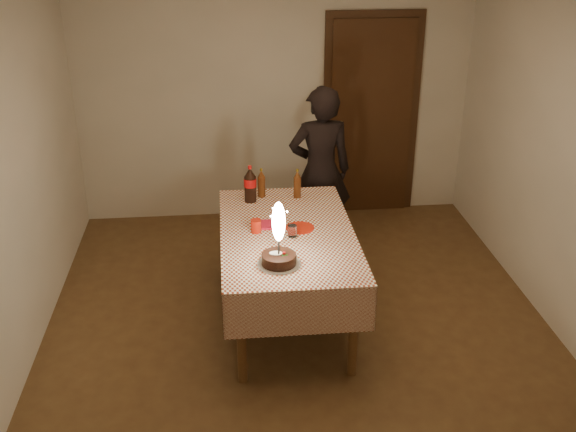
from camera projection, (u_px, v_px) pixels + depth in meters
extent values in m
cube|color=brown|center=(299.00, 329.00, 5.35)|extent=(4.00, 4.50, 0.01)
cube|color=beige|center=(275.00, 95.00, 6.82)|extent=(4.00, 0.04, 2.60)
cube|color=beige|center=(364.00, 380.00, 2.77)|extent=(4.00, 0.04, 2.60)
cube|color=beige|center=(11.00, 188.00, 4.61)|extent=(0.04, 4.50, 2.60)
cube|color=beige|center=(569.00, 167.00, 4.98)|extent=(0.04, 4.50, 2.60)
cube|color=#472814|center=(371.00, 119.00, 7.00)|extent=(0.85, 0.05, 2.05)
sphere|color=#B28C33|center=(341.00, 124.00, 6.94)|extent=(0.06, 0.06, 0.06)
cube|color=brown|center=(287.00, 235.00, 5.15)|extent=(0.90, 1.60, 0.04)
cylinder|color=brown|center=(242.00, 337.00, 4.62)|extent=(0.07, 0.07, 0.74)
cylinder|color=brown|center=(353.00, 331.00, 4.69)|extent=(0.07, 0.07, 0.74)
cylinder|color=brown|center=(235.00, 239.00, 5.95)|extent=(0.07, 0.07, 0.74)
cylinder|color=brown|center=(323.00, 235.00, 6.02)|extent=(0.07, 0.07, 0.74)
cube|color=white|center=(287.00, 232.00, 5.14)|extent=(1.02, 1.72, 0.01)
cube|color=white|center=(300.00, 314.00, 4.45)|extent=(1.02, 0.01, 0.34)
cube|color=white|center=(278.00, 207.00, 5.99)|extent=(1.02, 0.01, 0.34)
cube|color=white|center=(222.00, 256.00, 5.17)|extent=(0.01, 1.72, 0.34)
cube|color=white|center=(351.00, 250.00, 5.26)|extent=(0.01, 1.72, 0.34)
cylinder|color=white|center=(279.00, 264.00, 4.68)|extent=(0.30, 0.30, 0.01)
cylinder|color=black|center=(279.00, 259.00, 4.66)|extent=(0.24, 0.24, 0.07)
cylinder|color=white|center=(276.00, 253.00, 4.66)|extent=(0.07, 0.07, 0.00)
sphere|color=red|center=(284.00, 253.00, 4.64)|extent=(0.02, 0.02, 0.02)
cube|color=#19721E|center=(286.00, 255.00, 4.63)|extent=(0.02, 0.01, 0.00)
cube|color=#19721E|center=(283.00, 256.00, 4.63)|extent=(0.01, 0.02, 0.00)
cylinder|color=#262628|center=(279.00, 247.00, 4.62)|extent=(0.01, 0.01, 0.12)
ellipsoid|color=#FFF2BF|center=(279.00, 222.00, 4.54)|extent=(0.09, 0.09, 0.29)
sphere|color=white|center=(279.00, 236.00, 4.59)|extent=(0.04, 0.04, 0.04)
cylinder|color=red|center=(300.00, 228.00, 5.19)|extent=(0.22, 0.22, 0.01)
cylinder|color=red|center=(256.00, 226.00, 5.12)|extent=(0.08, 0.08, 0.10)
cylinder|color=silver|center=(292.00, 231.00, 5.05)|extent=(0.07, 0.07, 0.09)
cube|color=#B5142B|center=(270.00, 225.00, 5.23)|extent=(0.15, 0.15, 0.02)
cylinder|color=black|center=(250.00, 189.00, 5.62)|extent=(0.10, 0.10, 0.22)
cylinder|color=red|center=(250.00, 182.00, 5.59)|extent=(0.10, 0.10, 0.07)
cone|color=black|center=(250.00, 172.00, 5.55)|extent=(0.10, 0.10, 0.08)
cylinder|color=red|center=(250.00, 167.00, 5.53)|extent=(0.03, 0.03, 0.02)
cylinder|color=#51250D|center=(261.00, 187.00, 5.71)|extent=(0.06, 0.06, 0.18)
cone|color=#51250D|center=(261.00, 174.00, 5.66)|extent=(0.06, 0.06, 0.06)
cylinder|color=olive|center=(261.00, 170.00, 5.65)|extent=(0.02, 0.02, 0.02)
cylinder|color=#51250D|center=(297.00, 187.00, 5.70)|extent=(0.06, 0.06, 0.18)
cone|color=#51250D|center=(297.00, 174.00, 5.65)|extent=(0.06, 0.06, 0.06)
cylinder|color=olive|center=(297.00, 170.00, 5.64)|extent=(0.02, 0.02, 0.02)
imported|color=black|center=(320.00, 171.00, 6.25)|extent=(0.61, 0.42, 1.62)
cube|color=black|center=(319.00, 107.00, 6.13)|extent=(0.13, 0.10, 0.10)
cylinder|color=black|center=(317.00, 105.00, 6.20)|extent=(0.08, 0.08, 0.08)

